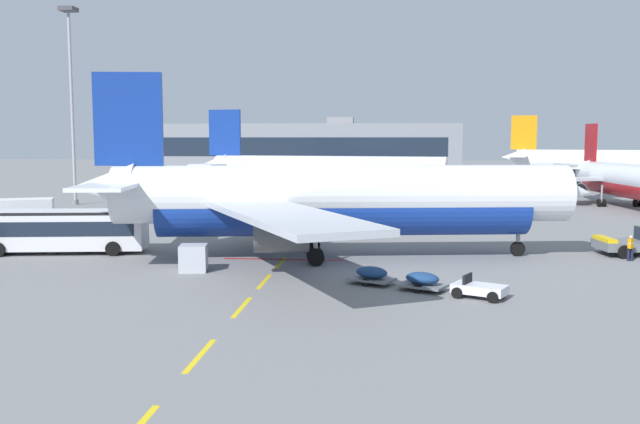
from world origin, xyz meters
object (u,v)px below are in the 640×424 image
(fuel_service_truck, at_px, (12,218))
(baggage_train, at_px, (423,281))
(airliner_far_right, at_px, (322,174))
(ground_crew_worker, at_px, (631,246))
(airliner_foreground, at_px, (335,199))
(airliner_far_center, at_px, (604,163))
(apron_shuttle_bus, at_px, (58,228))
(apron_light_mast_near, at_px, (71,82))
(uld_cargo_container, at_px, (193,258))
(airliner_mid_left, at_px, (625,180))

(fuel_service_truck, bearing_deg, baggage_train, -26.86)
(airliner_far_right, distance_m, fuel_service_truck, 38.06)
(fuel_service_truck, relative_size, ground_crew_worker, 4.37)
(airliner_foreground, relative_size, airliner_far_center, 1.02)
(apron_shuttle_bus, height_order, apron_light_mast_near, apron_light_mast_near)
(airliner_far_center, bearing_deg, airliner_far_right, -139.77)
(uld_cargo_container, relative_size, apron_light_mast_near, 0.08)
(airliner_foreground, distance_m, baggage_train, 11.48)
(airliner_mid_left, height_order, airliner_far_center, airliner_far_center)
(fuel_service_truck, height_order, apron_light_mast_near, apron_light_mast_near)
(fuel_service_truck, xyz_separation_m, baggage_train, (31.86, -16.14, -1.12))
(airliner_mid_left, distance_m, apron_shuttle_bus, 62.22)
(uld_cargo_container, height_order, apron_light_mast_near, apron_light_mast_near)
(airliner_mid_left, distance_m, baggage_train, 52.93)
(ground_crew_worker, distance_m, apron_light_mast_near, 64.78)
(baggage_train, bearing_deg, apron_shuttle_bus, 158.92)
(baggage_train, relative_size, ground_crew_worker, 4.94)
(airliner_mid_left, bearing_deg, fuel_service_truck, -152.22)
(airliner_far_right, xyz_separation_m, fuel_service_truck, (-22.09, -30.92, -2.12))
(airliner_mid_left, bearing_deg, airliner_far_center, 76.33)
(airliner_foreground, bearing_deg, baggage_train, -60.65)
(airliner_far_center, height_order, fuel_service_truck, airliner_far_center)
(airliner_mid_left, bearing_deg, apron_light_mast_near, -177.83)
(airliner_far_center, bearing_deg, uld_cargo_container, -120.88)
(airliner_mid_left, height_order, airliner_far_right, airliner_far_right)
(airliner_mid_left, distance_m, ground_crew_worker, 38.01)
(airliner_foreground, height_order, airliner_far_center, airliner_foreground)
(baggage_train, relative_size, apron_light_mast_near, 0.36)
(airliner_foreground, relative_size, apron_shuttle_bus, 2.83)
(apron_shuttle_bus, distance_m, fuel_service_truck, 9.77)
(apron_shuttle_bus, bearing_deg, uld_cargo_container, -26.06)
(airliner_far_center, height_order, apron_light_mast_near, apron_light_mast_near)
(airliner_mid_left, relative_size, ground_crew_worker, 16.81)
(airliner_far_center, distance_m, baggage_train, 91.70)
(fuel_service_truck, relative_size, baggage_train, 0.89)
(airliner_far_center, distance_m, apron_light_mast_near, 85.66)
(baggage_train, height_order, apron_light_mast_near, apron_light_mast_near)
(apron_light_mast_near, bearing_deg, apron_shuttle_bus, -66.41)
(baggage_train, bearing_deg, airliner_far_center, 67.68)
(apron_light_mast_near, bearing_deg, ground_crew_worker, -32.14)
(uld_cargo_container, bearing_deg, baggage_train, -16.65)
(baggage_train, distance_m, ground_crew_worker, 17.25)
(airliner_far_right, distance_m, apron_light_mast_near, 32.01)
(airliner_mid_left, height_order, apron_light_mast_near, apron_light_mast_near)
(uld_cargo_container, bearing_deg, airliner_foreground, 34.22)
(uld_cargo_container, bearing_deg, apron_light_mast_near, 123.34)
(baggage_train, bearing_deg, airliner_mid_left, 61.22)
(ground_crew_worker, distance_m, uld_cargo_container, 28.08)
(airliner_foreground, distance_m, airliner_far_right, 37.77)
(airliner_foreground, xyz_separation_m, airliner_far_right, (-4.41, 37.51, -0.19))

